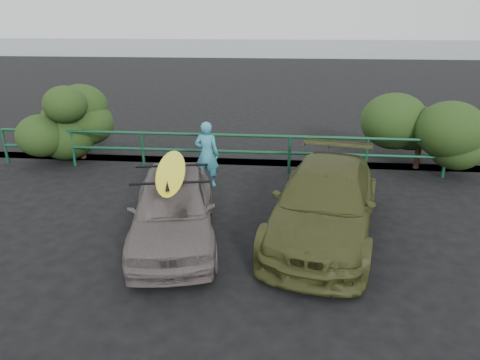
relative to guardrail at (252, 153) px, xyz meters
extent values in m
plane|color=black|center=(0.00, -5.00, -0.52)|extent=(80.00, 80.00, 0.00)
plane|color=slate|center=(0.00, 55.00, -0.52)|extent=(200.00, 200.00, 0.00)
imported|color=#645B59|center=(-1.19, -3.89, 0.12)|extent=(2.21, 3.96, 1.28)
imported|color=#41451E|center=(1.62, -3.41, 0.13)|extent=(2.74, 4.79, 1.31)
imported|color=teal|center=(-1.02, -1.14, 0.29)|extent=(0.63, 0.44, 1.62)
ellipsoid|color=yellow|center=(-1.19, -3.89, 0.84)|extent=(0.99, 2.53, 0.07)
camera|label=1|loc=(0.73, -10.93, 3.39)|focal=32.00mm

